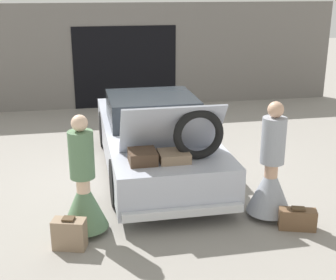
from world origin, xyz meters
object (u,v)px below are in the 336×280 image
at_px(car, 154,137).
at_px(person_left, 84,192).
at_px(suitcase_beside_right_person, 297,219).
at_px(suitcase_beside_left_person, 69,234).
at_px(person_right, 271,177).

distance_m(car, person_left, 2.52).
bearing_deg(suitcase_beside_right_person, suitcase_beside_left_person, 178.14).
relative_size(person_left, suitcase_beside_right_person, 3.08).
xyz_separation_m(person_left, person_right, (2.64, -0.05, 0.02)).
relative_size(car, suitcase_beside_right_person, 8.81).
bearing_deg(suitcase_beside_right_person, person_right, 118.76).
bearing_deg(person_left, person_right, 86.01).
distance_m(car, suitcase_beside_left_person, 2.99).
height_order(person_right, suitcase_beside_left_person, person_right).
relative_size(car, person_right, 2.76).
height_order(car, person_left, person_left).
relative_size(person_left, person_right, 0.96).
distance_m(suitcase_beside_left_person, suitcase_beside_right_person, 3.10).
xyz_separation_m(car, suitcase_beside_right_person, (1.56, -2.64, -0.45)).
bearing_deg(suitcase_beside_left_person, person_left, 61.66).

